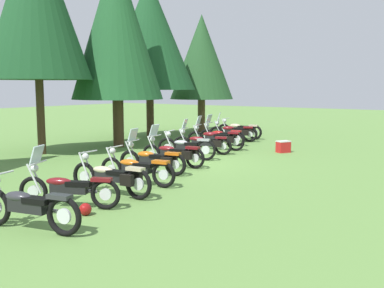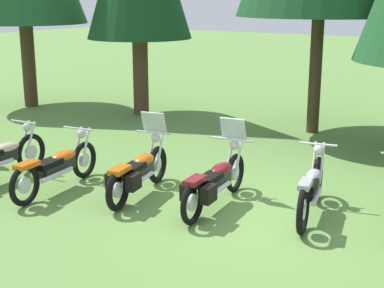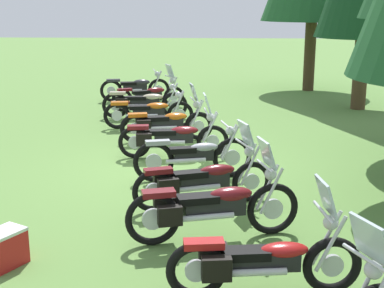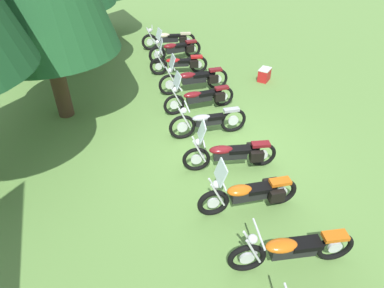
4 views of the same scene
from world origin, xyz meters
The scene contains 13 objects.
ground_plane centered at (0.00, 0.00, 0.00)m, with size 80.00×80.00×0.00m, color #608C42.
motorcycle_0 centered at (-7.47, -1.95, 0.46)m, with size 0.78×2.26×1.01m.
motorcycle_1 centered at (-6.04, -1.31, 0.45)m, with size 1.16×2.12×1.34m.
motorcycle_2 centered at (-4.71, -1.33, 0.46)m, with size 0.66×2.40×1.02m.
motorcycle_3 centered at (-3.48, -1.00, 0.44)m, with size 0.69×2.32×1.00m.
motorcycle_4 centered at (-2.11, -0.44, 0.45)m, with size 0.86×2.17×1.35m.
motorcycle_5 centered at (-0.75, -0.18, 0.46)m, with size 0.79×2.31×1.35m.
motorcycle_6 centered at (0.68, 0.35, 0.45)m, with size 0.75×2.18×1.03m.
motorcycle_7 centered at (2.08, 0.53, 0.46)m, with size 1.05×2.22×1.35m.
motorcycle_8 centered at (3.33, 0.71, 0.49)m, with size 0.94×2.38×1.38m.
motorcycle_9 centered at (4.81, 1.28, 0.44)m, with size 0.73×2.19×1.35m.
picnic_cooler centered at (4.24, -1.85, 0.23)m, with size 0.61×0.55×0.46m.
dropped_helmet centered at (-6.22, -2.06, 0.13)m, with size 0.25×0.25×0.25m, color maroon.
Camera 3 is at (10.33, 0.77, 3.18)m, focal length 51.27 mm.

